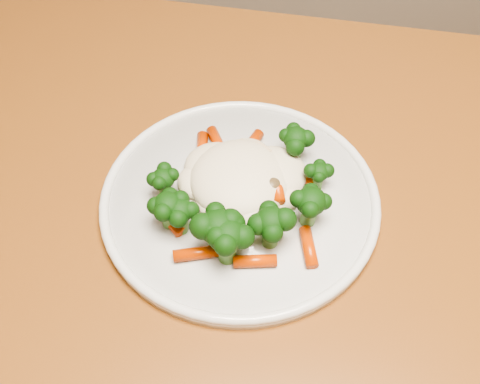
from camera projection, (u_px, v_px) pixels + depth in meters
The scene contains 3 objects.
dining_table at pixel (252, 317), 0.64m from camera, with size 1.35×1.01×0.75m.
plate at pixel (240, 201), 0.61m from camera, with size 0.28×0.28×0.01m, color silver.
meal at pixel (240, 194), 0.58m from camera, with size 0.19×0.19×0.05m.
Camera 1 is at (0.19, -0.09, 1.23)m, focal length 45.00 mm.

